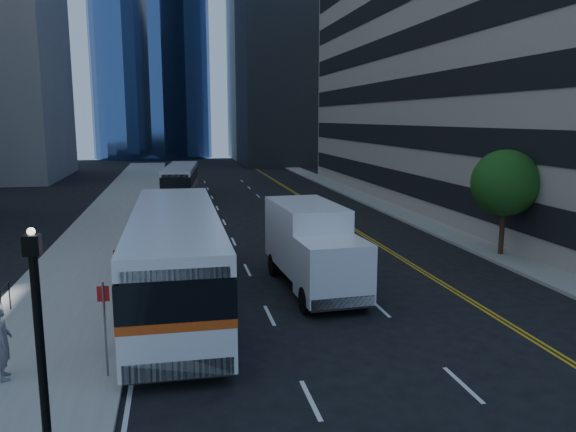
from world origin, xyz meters
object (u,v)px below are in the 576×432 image
object	(u,v)px
lamp_post	(40,343)
bus_rear	(181,180)
street_tree	(505,183)
pedestrian	(2,341)
box_truck	(313,246)
bus_front	(176,255)

from	to	relation	value
lamp_post	bus_rear	world-z (taller)	lamp_post
lamp_post	bus_rear	size ratio (longest dim) A/B	0.42
street_tree	pedestrian	size ratio (longest dim) A/B	2.57
box_truck	bus_front	bearing A→B (deg)	-171.27
street_tree	bus_rear	size ratio (longest dim) A/B	0.47
bus_rear	box_truck	xyz separation A→B (m)	(4.77, -27.38, 0.25)
bus_front	pedestrian	xyz separation A→B (m)	(-4.36, -5.24, -0.75)
bus_rear	box_truck	size ratio (longest dim) A/B	1.54
lamp_post	bus_front	bearing A→B (deg)	75.97
lamp_post	box_truck	bearing A→B (deg)	54.36
bus_rear	pedestrian	bearing A→B (deg)	-92.98
street_tree	lamp_post	distance (m)	22.82
bus_rear	pedestrian	world-z (taller)	bus_rear
lamp_post	box_truck	xyz separation A→B (m)	(7.69, 10.72, -0.98)
street_tree	lamp_post	xyz separation A→B (m)	(-18.00, -14.00, -0.92)
street_tree	bus_front	size ratio (longest dim) A/B	0.38
lamp_post	bus_rear	distance (m)	38.23
street_tree	pedestrian	xyz separation A→B (m)	(-19.96, -9.64, -2.50)
pedestrian	lamp_post	bearing A→B (deg)	-171.86
lamp_post	box_truck	world-z (taller)	lamp_post
street_tree	bus_front	distance (m)	16.30
street_tree	bus_rear	world-z (taller)	street_tree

